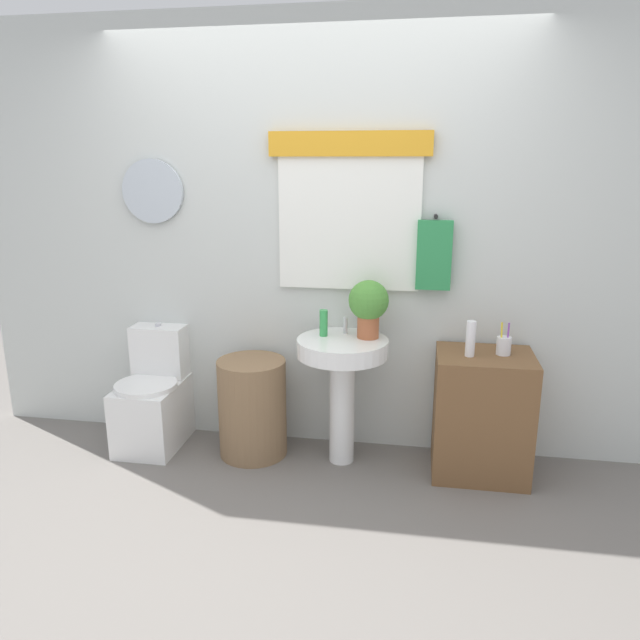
{
  "coord_description": "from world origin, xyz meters",
  "views": [
    {
      "loc": [
        0.62,
        -2.42,
        1.77
      ],
      "look_at": [
        0.08,
        0.8,
        0.89
      ],
      "focal_mm": 33.48,
      "sensor_mm": 36.0,
      "label": 1
    }
  ],
  "objects": [
    {
      "name": "wooden_cabinet",
      "position": [
        1.01,
        0.85,
        0.36
      ],
      "size": [
        0.54,
        0.44,
        0.72
      ],
      "primitive_type": "cube",
      "color": "brown",
      "rests_on": "ground_plane"
    },
    {
      "name": "back_wall",
      "position": [
        0.0,
        1.15,
        1.31
      ],
      "size": [
        4.4,
        0.18,
        2.6
      ],
      "color": "silver",
      "rests_on": "ground_plane"
    },
    {
      "name": "soap_bottle",
      "position": [
        0.08,
        0.9,
        0.85
      ],
      "size": [
        0.05,
        0.05,
        0.16
      ],
      "primitive_type": "cylinder",
      "color": "green",
      "rests_on": "pedestal_sink"
    },
    {
      "name": "toilet",
      "position": [
        -1.01,
        0.88,
        0.29
      ],
      "size": [
        0.38,
        0.51,
        0.77
      ],
      "color": "white",
      "rests_on": "ground_plane"
    },
    {
      "name": "laundry_hamper",
      "position": [
        -0.35,
        0.85,
        0.3
      ],
      "size": [
        0.42,
        0.42,
        0.61
      ],
      "primitive_type": "cylinder",
      "color": "#846647",
      "rests_on": "ground_plane"
    },
    {
      "name": "toothbrush_cup",
      "position": [
        1.11,
        0.87,
        0.77
      ],
      "size": [
        0.08,
        0.08,
        0.19
      ],
      "color": "silver",
      "rests_on": "wooden_cabinet"
    },
    {
      "name": "potted_plant",
      "position": [
        0.34,
        0.91,
        0.97
      ],
      "size": [
        0.23,
        0.23,
        0.34
      ],
      "color": "#AD5B38",
      "rests_on": "pedestal_sink"
    },
    {
      "name": "faucet",
      "position": [
        0.2,
        0.97,
        0.82
      ],
      "size": [
        0.03,
        0.03,
        0.1
      ],
      "primitive_type": "cylinder",
      "color": "silver",
      "rests_on": "pedestal_sink"
    },
    {
      "name": "lotion_bottle",
      "position": [
        0.92,
        0.81,
        0.82
      ],
      "size": [
        0.05,
        0.05,
        0.2
      ],
      "primitive_type": "cylinder",
      "color": "white",
      "rests_on": "wooden_cabinet"
    },
    {
      "name": "ground_plane",
      "position": [
        0.0,
        0.0,
        0.0
      ],
      "size": [
        8.0,
        8.0,
        0.0
      ],
      "primitive_type": "plane",
      "color": "slate"
    },
    {
      "name": "pedestal_sink",
      "position": [
        0.2,
        0.85,
        0.59
      ],
      "size": [
        0.53,
        0.53,
        0.77
      ],
      "color": "white",
      "rests_on": "ground_plane"
    }
  ]
}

